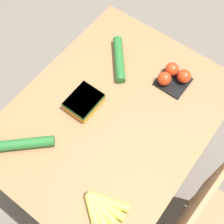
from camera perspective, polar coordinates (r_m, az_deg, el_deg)
The scene contains 8 objects.
ground_plane at distance 2.25m, azimuth 0.00°, elevation -9.42°, with size 12.00×12.00×0.00m, color #665B51.
dining_table at distance 1.64m, azimuth 0.00°, elevation -2.26°, with size 1.18×0.91×0.76m.
chair at distance 1.73m, azimuth 17.11°, elevation -19.04°, with size 0.44×0.42×0.97m.
banana_bunch at distance 1.38m, azimuth -1.90°, elevation -17.37°, with size 0.20×0.20×0.04m.
tomato_pack at distance 1.64m, azimuth 11.17°, elevation 6.49°, with size 0.16×0.16×0.08m.
carrot_bag at distance 1.54m, azimuth -5.17°, elevation 1.93°, with size 0.17×0.14×0.06m.
cucumber_near at distance 1.69m, azimuth 1.29°, elevation 9.62°, with size 0.25×0.22×0.05m.
cucumber_far at distance 1.51m, azimuth -15.78°, elevation -5.61°, with size 0.23×0.24×0.05m.
Camera 1 is at (0.56, 0.42, 2.14)m, focal length 50.00 mm.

